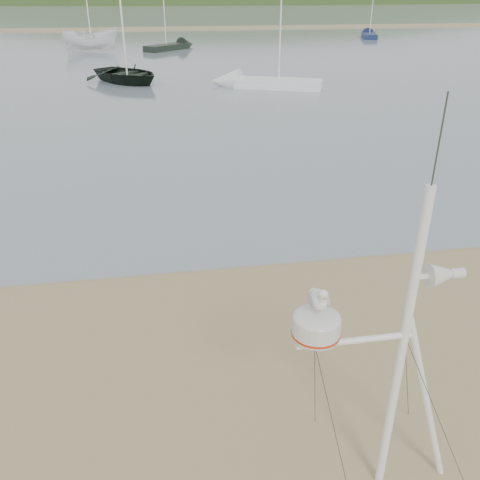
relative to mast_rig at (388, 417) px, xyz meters
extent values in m
plane|color=#917C53|center=(-3.09, 1.29, -1.08)|extent=(560.00, 560.00, 0.00)
cube|color=gray|center=(-3.09, 133.29, -1.06)|extent=(560.00, 256.00, 0.04)
cube|color=#917C53|center=(-3.09, 71.29, -1.00)|extent=(560.00, 7.00, 0.07)
ellipsoid|color=#223616|center=(36.91, 236.29, -23.08)|extent=(400.00, 180.00, 80.00)
cylinder|color=white|center=(0.05, 0.04, 0.76)|extent=(0.09, 0.09, 3.67)
cylinder|color=white|center=(0.44, 0.04, 0.12)|extent=(0.85, 0.07, 2.41)
cylinder|color=white|center=(-0.45, 0.04, 1.03)|extent=(1.19, 0.06, 0.06)
cylinder|color=#2D382D|center=(0.05, 0.04, 2.96)|extent=(0.01, 0.01, 0.83)
cube|color=white|center=(-0.86, 0.04, 1.10)|extent=(0.15, 0.15, 0.08)
cylinder|color=silver|center=(-0.86, 0.04, 1.24)|extent=(0.46, 0.46, 0.20)
cylinder|color=red|center=(-0.86, 0.04, 1.17)|extent=(0.47, 0.47, 0.02)
ellipsoid|color=silver|center=(-0.86, 0.04, 1.34)|extent=(0.46, 0.46, 0.13)
cone|color=silver|center=(0.31, 0.04, 1.69)|extent=(0.24, 0.24, 0.24)
cylinder|color=silver|center=(0.48, 0.04, 1.69)|extent=(0.13, 0.10, 0.10)
cube|color=white|center=(0.15, 0.04, 1.69)|extent=(0.18, 0.04, 0.04)
cylinder|color=tan|center=(-0.89, 0.04, 1.44)|extent=(0.01, 0.01, 0.06)
cylinder|color=tan|center=(-0.84, 0.04, 1.44)|extent=(0.01, 0.01, 0.06)
ellipsoid|color=white|center=(-0.86, 0.04, 1.55)|extent=(0.16, 0.25, 0.18)
ellipsoid|color=#A8ACB0|center=(-0.93, 0.04, 1.55)|extent=(0.05, 0.20, 0.12)
ellipsoid|color=#A8ACB0|center=(-0.79, 0.04, 1.55)|extent=(0.05, 0.20, 0.12)
cone|color=white|center=(-0.86, 0.17, 1.53)|extent=(0.08, 0.07, 0.08)
ellipsoid|color=white|center=(-0.86, -0.05, 1.62)|extent=(0.07, 0.07, 0.11)
sphere|color=white|center=(-0.86, -0.07, 1.67)|extent=(0.09, 0.09, 0.09)
cone|color=gold|center=(-0.86, -0.12, 1.67)|extent=(0.02, 0.05, 0.02)
imported|color=black|center=(-3.60, 28.27, 1.45)|extent=(3.42, 3.03, 4.98)
imported|color=white|center=(-7.18, 45.77, 1.43)|extent=(1.99, 1.94, 4.92)
cube|color=white|center=(4.84, 25.04, -0.79)|extent=(5.07, 3.31, 0.50)
cone|color=white|center=(1.98, 26.24, -0.79)|extent=(2.17, 2.09, 1.55)
cylinder|color=white|center=(4.84, 25.04, 2.13)|extent=(0.08, 0.08, 5.33)
cube|color=#142147|center=(22.06, 53.66, -0.79)|extent=(2.63, 4.58, 0.50)
cone|color=#142147|center=(22.89, 56.33, -0.79)|extent=(1.79, 1.87, 1.40)
cylinder|color=white|center=(22.06, 53.66, 1.86)|extent=(0.08, 0.08, 4.80)
cube|color=black|center=(-0.66, 45.31, -0.79)|extent=(4.20, 4.23, 0.50)
cone|color=black|center=(1.37, 47.36, -0.79)|extent=(2.14, 2.14, 1.45)
cylinder|color=white|center=(-0.66, 45.31, 1.95)|extent=(0.08, 0.08, 4.97)
camera|label=1|loc=(-2.21, -3.67, 4.10)|focal=38.00mm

